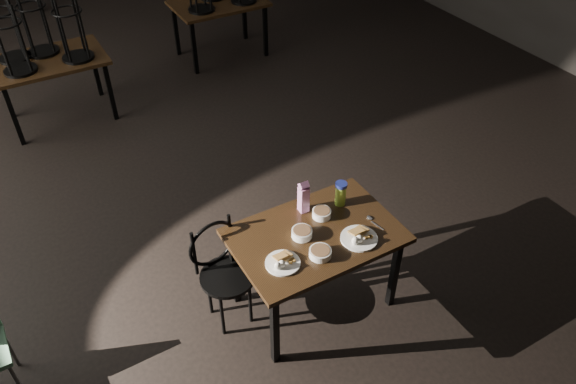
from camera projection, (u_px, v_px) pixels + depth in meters
main_table at (315, 241)px, 4.07m from camera, size 1.20×0.80×0.75m
plate_left at (283, 262)px, 3.78m from camera, size 0.24×0.24×0.08m
plate_right at (359, 237)px, 3.96m from camera, size 0.27×0.27×0.09m
bowl_near at (302, 233)px, 3.98m from camera, size 0.15×0.15×0.06m
bowl_far at (322, 213)px, 4.15m from camera, size 0.14×0.14×0.06m
bowl_big at (320, 253)px, 3.84m from camera, size 0.15×0.15×0.05m
juice_carton at (304, 197)px, 4.13m from camera, size 0.07×0.07×0.27m
water_bottle at (341, 193)px, 4.21m from camera, size 0.10×0.10×0.20m
spoon at (371, 219)px, 4.14m from camera, size 0.05×0.19×0.01m
bentwood_chair at (222, 266)px, 4.10m from camera, size 0.42×0.42×0.86m
bg_table_left at (43, 55)px, 6.08m from camera, size 1.20×0.80×1.48m
bg_table_right at (219, 0)px, 7.35m from camera, size 1.20×0.80×1.48m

